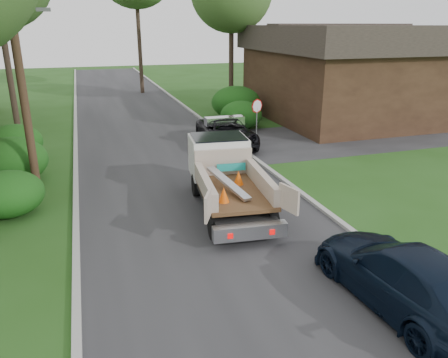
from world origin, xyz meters
TOP-DOWN VIEW (x-y plane):
  - ground at (0.00, 0.00)m, footprint 120.00×120.00m
  - road at (0.00, 10.00)m, footprint 8.00×90.00m
  - side_street at (12.00, 9.00)m, footprint 16.00×7.00m
  - curb_left at (-4.10, 10.00)m, footprint 0.20×90.00m
  - curb_right at (4.10, 10.00)m, footprint 0.20×90.00m
  - stop_sign at (5.20, 9.00)m, footprint 0.71×0.32m
  - utility_pole at (-5.48, 4.98)m, footprint 2.42×1.25m
  - house_right at (13.00, 14.00)m, footprint 9.72×12.96m
  - hedge_left_a at (-6.20, 3.00)m, footprint 2.34×2.34m
  - hedge_left_b at (-6.50, 6.50)m, footprint 2.86×2.86m
  - hedge_left_c at (-6.80, 10.00)m, footprint 2.60×2.60m
  - hedge_right_a at (5.80, 13.00)m, footprint 2.60×2.60m
  - hedge_right_b at (6.50, 16.00)m, footprint 3.38×3.38m
  - flatbed_truck at (1.09, 1.91)m, footprint 3.01×6.04m
  - black_pickup at (3.60, 9.25)m, footprint 2.77×5.47m
  - navy_suv at (3.08, -5.32)m, footprint 2.34×5.22m

SIDE VIEW (x-z plane):
  - ground at x=0.00m, z-range 0.00..0.00m
  - road at x=0.00m, z-range -0.01..0.01m
  - side_street at x=12.00m, z-range 0.00..0.02m
  - curb_left at x=-4.10m, z-range 0.00..0.12m
  - curb_right at x=4.10m, z-range 0.00..0.12m
  - black_pickup at x=3.60m, z-range 0.00..1.48m
  - navy_suv at x=3.08m, z-range 0.00..1.49m
  - hedge_left_a at x=-6.20m, z-range 0.00..1.53m
  - hedge_left_c at x=-6.80m, z-range 0.00..1.70m
  - hedge_right_a at x=5.80m, z-range 0.00..1.70m
  - hedge_left_b at x=-6.50m, z-range 0.00..1.87m
  - hedge_right_b at x=6.50m, z-range 0.00..2.21m
  - flatbed_truck at x=1.09m, z-range 0.10..2.30m
  - stop_sign at x=5.20m, z-range 0.54..3.02m
  - house_right at x=13.00m, z-range 0.06..6.26m
  - utility_pole at x=-5.48m, z-range 0.17..10.17m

